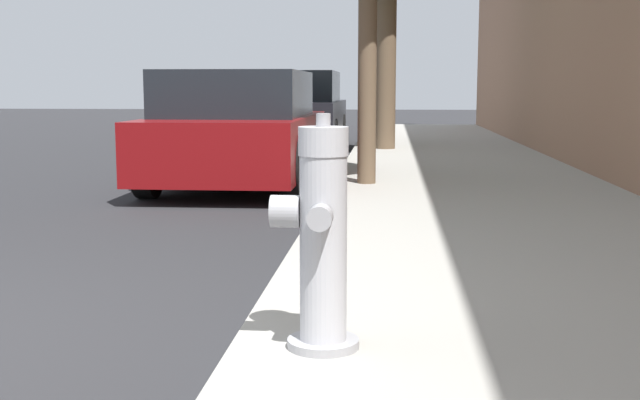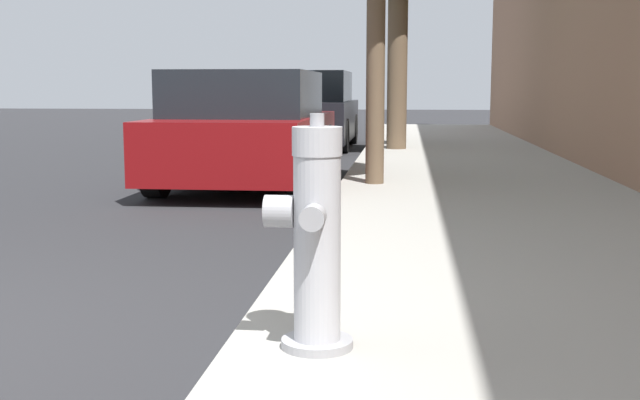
% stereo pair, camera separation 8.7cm
% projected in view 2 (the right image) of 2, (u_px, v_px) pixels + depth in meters
% --- Properties ---
extents(sidewalk_slab, '(3.05, 40.00, 0.13)m').
position_uv_depth(sidewalk_slab, '(610.00, 375.00, 3.10)').
color(sidewalk_slab, '#99968E').
rests_on(sidewalk_slab, ground_plane).
extents(fire_hydrant, '(0.35, 0.38, 0.94)m').
position_uv_depth(fire_hydrant, '(315.00, 240.00, 3.17)').
color(fire_hydrant, '#97979C').
rests_on(fire_hydrant, sidewalk_slab).
extents(parked_car_near, '(1.74, 3.86, 1.36)m').
position_uv_depth(parked_car_near, '(248.00, 130.00, 9.53)').
color(parked_car_near, maroon).
rests_on(parked_car_near, ground_plane).
extents(parked_car_mid, '(1.69, 3.94, 1.47)m').
position_uv_depth(parked_car_mid, '(309.00, 112.00, 15.51)').
color(parked_car_mid, black).
rests_on(parked_car_mid, ground_plane).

